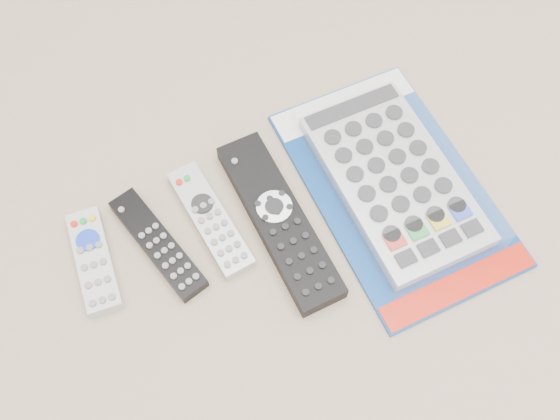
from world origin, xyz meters
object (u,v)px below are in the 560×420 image
remote_slim_black (158,244)px  jumbo_remote_packaged (395,178)px  remote_small_grey (94,261)px  remote_silver_dvd (211,220)px  remote_large_black (279,220)px

remote_slim_black → jumbo_remote_packaged: (0.32, -0.06, 0.01)m
remote_small_grey → remote_silver_dvd: size_ratio=0.85×
remote_small_grey → remote_silver_dvd: (0.16, -0.02, -0.00)m
remote_slim_black → remote_small_grey: bearing=157.4°
remote_slim_black → jumbo_remote_packaged: size_ratio=0.48×
remote_large_black → remote_slim_black: bearing=165.3°
remote_slim_black → jumbo_remote_packaged: jumbo_remote_packaged is taller
remote_silver_dvd → jumbo_remote_packaged: 0.25m
remote_large_black → jumbo_remote_packaged: bearing=-5.5°
remote_silver_dvd → remote_large_black: bearing=-32.3°
remote_small_grey → remote_slim_black: 0.08m
remote_slim_black → remote_silver_dvd: (0.07, 0.00, 0.00)m
remote_large_black → remote_silver_dvd: bearing=151.7°
remote_large_black → jumbo_remote_packaged: size_ratio=0.71×
remote_small_grey → remote_slim_black: (0.08, -0.02, -0.00)m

